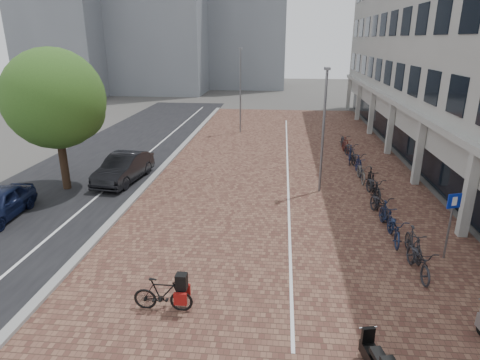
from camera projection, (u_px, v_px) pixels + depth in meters
name	position (u px, v px, depth m)	size (l,w,h in m)	color
ground	(221.00, 281.00, 12.92)	(140.00, 140.00, 0.00)	#474442
plaza_brick	(284.00, 169.00, 24.02)	(14.50, 42.00, 0.04)	brown
street_asphalt	(104.00, 163.00, 25.06)	(8.00, 50.00, 0.03)	black
curb	(166.00, 164.00, 24.67)	(0.35, 42.00, 0.14)	gray
lane_line	(135.00, 164.00, 24.87)	(0.12, 44.00, 0.00)	white
parking_line	(288.00, 168.00, 23.99)	(0.10, 30.00, 0.00)	white
office_building	(477.00, 17.00, 23.98)	(8.40, 40.00, 15.00)	#A5A5A0
car_dark	(124.00, 168.00, 21.71)	(1.57, 4.49, 1.48)	black
hero_bike	(163.00, 294.00, 11.35)	(1.69, 0.48, 1.19)	black
scooter_mid	(376.00, 359.00, 9.13)	(0.43, 1.38, 0.95)	black
parking_sign	(451.00, 216.00, 13.69)	(0.49, 0.21, 2.42)	slate
lamp_near	(323.00, 133.00, 19.46)	(0.12, 0.12, 5.95)	slate
lamp_far	(240.00, 92.00, 32.25)	(0.12, 0.12, 6.52)	gray
street_tree	(59.00, 101.00, 19.55)	(4.75, 4.75, 6.91)	#382619
bike_row	(367.00, 179.00, 20.68)	(1.19, 18.09, 1.05)	black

